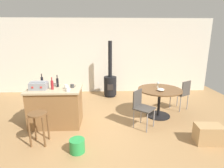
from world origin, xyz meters
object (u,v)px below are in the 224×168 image
Objects in this scene: dining_table at (159,95)px; cup_0 at (68,89)px; folding_chair_far at (182,93)px; bottle_0 at (52,85)px; cup_2 at (66,87)px; toolbox at (39,85)px; bottle_2 at (42,81)px; bottle_1 at (57,82)px; cardboard_box at (208,134)px; cup_1 at (55,84)px; cup_3 at (72,86)px; folding_chair_near at (142,106)px; wine_glass at (158,83)px; wood_stove at (110,83)px; serving_bowl at (161,90)px; kitchen_island at (56,107)px; plastic_bucket at (77,146)px; wooden_stool at (38,121)px.

dining_table is 9.09× the size of cup_0.
folding_chair_far is 3.50m from bottle_0.
cup_2 is at bearing 111.48° from cup_0.
toolbox is 1.24× the size of bottle_2.
bottle_1 reaches higher than cardboard_box.
toolbox is 3.28× the size of cup_1.
bottle_1 reaches higher than cup_3.
folding_chair_near is 1.65m from folding_chair_far.
folding_chair_far is 3.04× the size of bottle_1.
wine_glass is (2.22, 0.78, -0.09)m from cup_0.
wood_stove reaches higher than serving_bowl.
cup_0 is 2.36m from wine_glass.
cup_2 is 2.28m from serving_bowl.
folding_chair_near is 6.07× the size of wine_glass.
wine_glass is (2.29, 0.60, -0.10)m from cup_2.
cup_1 is 0.49m from cup_3.
kitchen_island is 1.39× the size of folding_chair_near.
wood_stove is 5.15× the size of toolbox.
folding_chair_near is 4.84× the size of serving_bowl.
toolbox is (-2.91, -0.42, 0.41)m from dining_table.
bottle_2 reaches higher than cup_3.
toolbox is at bearing -170.99° from kitchen_island.
kitchen_island is at bearing -34.09° from bottle_2.
kitchen_island reaches higher than folding_chair_near.
plastic_bucket is (0.24, -1.18, -0.81)m from cup_3.
wooden_stool is 2.87m from serving_bowl.
plastic_bucket is at bearing -64.46° from bottle_1.
toolbox is 2.07× the size of serving_bowl.
bottle_1 is at bearing 166.43° from cup_3.
cup_0 reaches higher than plastic_bucket.
plastic_bucket is (0.67, -1.05, -0.88)m from bottle_0.
folding_chair_near is 2.33× the size of toolbox.
dining_table is 2.48m from plastic_bucket.
cup_3 is 1.45m from plastic_bucket.
cardboard_box is at bearing -66.91° from wine_glass.
bottle_0 reaches higher than plastic_bucket.
bottle_0 is (-3.37, -0.83, 0.49)m from folding_chair_far.
dining_table is 1.28× the size of folding_chair_near.
cup_1 is 0.94× the size of cup_3.
bottle_2 is (-0.02, 0.29, 0.03)m from toolbox.
wood_stove is 2.36m from cup_1.
cardboard_box is at bearing -59.64° from serving_bowl.
cup_3 is (0.75, -0.18, -0.08)m from bottle_2.
bottle_2 is 2.46× the size of cup_0.
wood_stove is 2.26m from serving_bowl.
wine_glass is at bearing 85.02° from serving_bowl.
wine_glass is at bearing 90.99° from dining_table.
bottle_0 is at bearing -108.99° from kitchen_island.
kitchen_island reaches higher than plastic_bucket.
bottle_0 is at bearing 176.38° from folding_chair_near.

